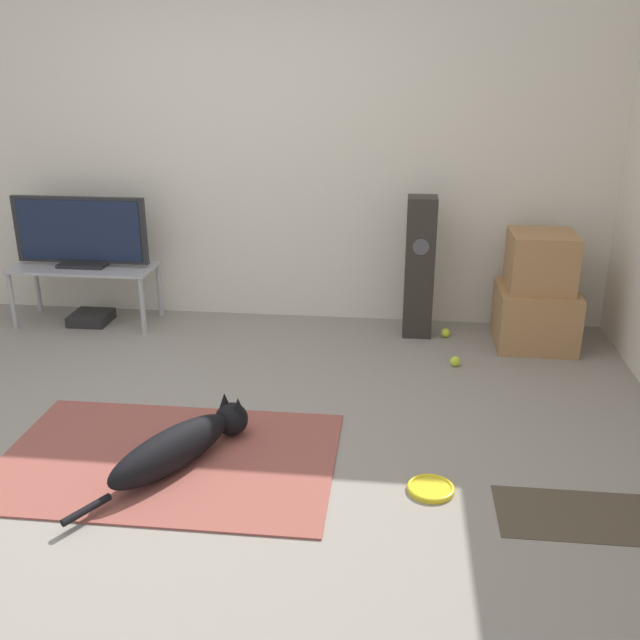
{
  "coord_description": "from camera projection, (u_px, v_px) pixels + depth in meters",
  "views": [
    {
      "loc": [
        1.03,
        -3.13,
        1.92
      ],
      "look_at": [
        0.6,
        0.79,
        0.45
      ],
      "focal_mm": 40.0,
      "sensor_mm": 36.0,
      "label": 1
    }
  ],
  "objects": [
    {
      "name": "game_console",
      "position": [
        91.0,
        318.0,
        5.43
      ],
      "size": [
        0.28,
        0.29,
        0.08
      ],
      "color": "black",
      "rests_on": "ground_plane"
    },
    {
      "name": "tennis_ball_by_boxes",
      "position": [
        446.0,
        333.0,
        5.15
      ],
      "size": [
        0.07,
        0.07,
        0.07
      ],
      "color": "#C6E033",
      "rests_on": "ground_plane"
    },
    {
      "name": "tennis_ball_near_speaker",
      "position": [
        455.0,
        361.0,
        4.67
      ],
      "size": [
        0.07,
        0.07,
        0.07
      ],
      "color": "#C6E033",
      "rests_on": "ground_plane"
    },
    {
      "name": "wall_back",
      "position": [
        259.0,
        149.0,
        5.2
      ],
      "size": [
        8.0,
        0.06,
        2.55
      ],
      "color": "silver",
      "rests_on": "ground_plane"
    },
    {
      "name": "tv_stand",
      "position": [
        85.0,
        273.0,
        5.32
      ],
      "size": [
        1.05,
        0.44,
        0.44
      ],
      "color": "#A8A8AD",
      "rests_on": "ground_plane"
    },
    {
      "name": "area_rug",
      "position": [
        168.0,
        459.0,
        3.59
      ],
      "size": [
        1.69,
        1.1,
        0.01
      ],
      "color": "#934C42",
      "rests_on": "ground_plane"
    },
    {
      "name": "cardboard_box_upper",
      "position": [
        541.0,
        261.0,
        4.83
      ],
      "size": [
        0.43,
        0.42,
        0.39
      ],
      "color": "#A87A4C",
      "rests_on": "cardboard_box_lower"
    },
    {
      "name": "door_mat",
      "position": [
        587.0,
        516.0,
        3.15
      ],
      "size": [
        0.79,
        0.39,
        0.01
      ],
      "color": "#4C4233",
      "rests_on": "ground_plane"
    },
    {
      "name": "frisbee",
      "position": [
        431.0,
        488.0,
        3.34
      ],
      "size": [
        0.22,
        0.22,
        0.03
      ],
      "color": "yellow",
      "rests_on": "ground_plane"
    },
    {
      "name": "floor_speaker",
      "position": [
        419.0,
        267.0,
        5.04
      ],
      "size": [
        0.2,
        0.21,
        1.01
      ],
      "color": "#2D2823",
      "rests_on": "ground_plane"
    },
    {
      "name": "ground_plane",
      "position": [
        189.0,
        449.0,
        3.69
      ],
      "size": [
        12.0,
        12.0,
        0.0
      ],
      "primitive_type": "plane",
      "color": "gray"
    },
    {
      "name": "cardboard_box_lower",
      "position": [
        535.0,
        317.0,
        4.96
      ],
      "size": [
        0.53,
        0.52,
        0.41
      ],
      "color": "#A87A4C",
      "rests_on": "ground_plane"
    },
    {
      "name": "tv",
      "position": [
        80.0,
        233.0,
        5.21
      ],
      "size": [
        1.0,
        0.2,
        0.52
      ],
      "color": "#232326",
      "rests_on": "tv_stand"
    },
    {
      "name": "dog",
      "position": [
        182.0,
        445.0,
        3.51
      ],
      "size": [
        0.63,
        1.0,
        0.23
      ],
      "color": "black",
      "rests_on": "area_rug"
    }
  ]
}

